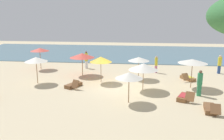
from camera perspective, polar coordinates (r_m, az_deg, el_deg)
The scene contains 18 objects.
ground_plane at distance 18.89m, azimuth 0.69°, elevation -4.14°, with size 60.00×60.00×0.00m, color beige.
ocean_water at distance 35.42m, azimuth 3.59°, elevation 4.13°, with size 48.00×16.00×0.06m, color slate.
umbrella_0 at distance 20.98m, azimuth 6.42°, elevation 2.62°, with size 1.87×1.87×1.97m.
umbrella_1 at distance 15.21m, azimuth 4.09°, elevation -1.29°, with size 1.78×1.78×2.04m.
umbrella_2 at distance 19.81m, azimuth -2.69°, elevation 2.56°, with size 1.85×1.85×2.20m.
umbrella_3 at distance 17.85m, azimuth 7.54°, elevation 0.79°, with size 2.19×2.19×2.08m.
umbrella_4 at distance 22.26m, azimuth -7.16°, elevation 3.47°, with size 2.28×2.28×2.11m.
umbrella_5 at distance 19.29m, azimuth 18.71°, elevation 2.00°, with size 2.22×2.22×2.27m.
umbrella_7 at distance 20.47m, azimuth -17.70°, elevation 2.43°, with size 1.88×1.88×2.21m.
umbrella_8 at distance 25.72m, azimuth -16.89°, elevation 4.69°, with size 1.90×1.90×2.23m.
lounger_0 at distance 16.90m, azimuth 16.87°, elevation -6.22°, with size 1.18×1.75×0.72m.
lounger_3 at distance 21.88m, azimuth 17.62°, elevation -1.85°, with size 1.29×1.75×0.71m.
lounger_4 at distance 19.09m, azimuth -9.14°, elevation -3.58°, with size 1.26×1.73×0.74m.
lounger_5 at distance 15.46m, azimuth 22.43°, elevation -8.56°, with size 0.85×1.78×0.66m.
person_0 at distance 25.21m, azimuth 24.31°, elevation 1.26°, with size 0.37×0.37×1.81m.
person_1 at distance 25.38m, azimuth -6.16°, elevation 2.47°, with size 0.48×0.48×1.83m.
person_2 at distance 23.69m, azimuth 10.50°, elevation 1.40°, with size 0.29×0.29×1.69m.
person_3 at distance 17.80m, azimuth 20.21°, elevation -2.93°, with size 0.51×0.51×1.85m.
Camera 1 is at (1.88, -17.92, 5.66)m, focal length 38.26 mm.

